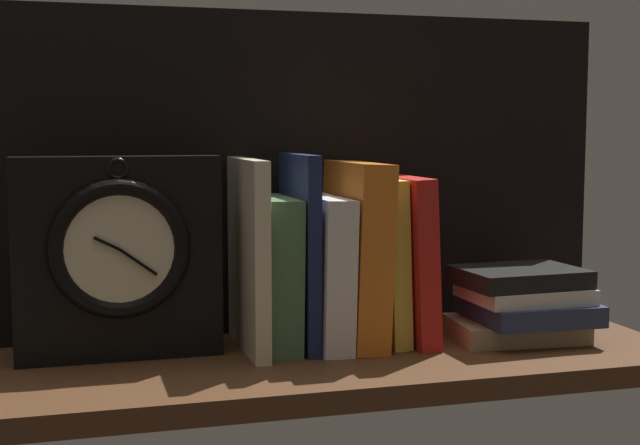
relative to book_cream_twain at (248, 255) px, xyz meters
The scene contains 11 objects.
ground_plane 15.88cm from the book_cream_twain, 29.66° to the right, with size 82.86×28.92×2.50cm, color #4C2D19.
back_panel 15.37cm from the book_cream_twain, 46.58° to the left, with size 82.86×1.20×40.66cm, color black.
book_cream_twain is the anchor object (origin of this frame).
book_green_romantic 3.89cm from the book_cream_twain, ahead, with size 3.90×13.62×17.95cm, color #476B44.
book_navy_bierce 6.22cm from the book_cream_twain, ahead, with size 1.60×14.29×22.99cm, color #192147.
book_white_catcher 9.40cm from the book_cream_twain, ahead, with size 3.62×15.96×17.94cm, color silver.
book_orange_pandolfini 13.30cm from the book_cream_twain, ahead, with size 4.12×16.18×21.95cm, color orange.
book_yellow_seinlanguage 16.84cm from the book_cream_twain, ahead, with size 2.29×13.31×19.96cm, color gold.
book_red_requiem 19.58cm from the book_cream_twain, ahead, with size 2.62×16.58×20.18cm, color red.
framed_clock 14.87cm from the book_cream_twain, behind, with size 22.91×6.58×22.91cm.
book_stack_side 34.43cm from the book_cream_twain, ahead, with size 16.66×13.73×8.98cm.
Camera 1 is at (-28.70, -96.69, 25.85)cm, focal length 49.89 mm.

